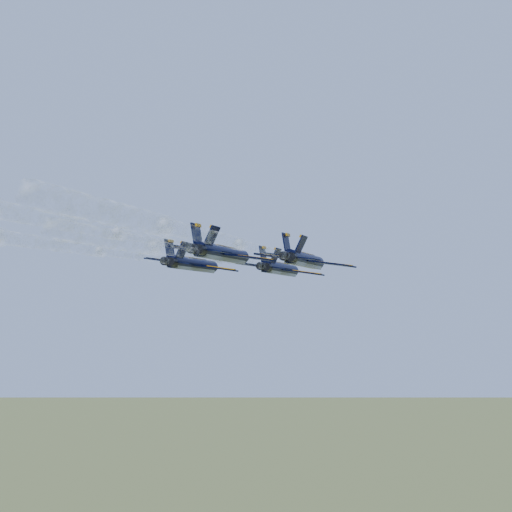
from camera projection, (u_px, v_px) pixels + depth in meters
The scene contains 8 objects.
jet_lead at pixel (281, 269), 115.12m from camera, with size 14.62×19.39×4.49m.
jet_left at pixel (194, 265), 107.07m from camera, with size 14.62×19.39×4.49m.
jet_right at pixel (305, 260), 100.38m from camera, with size 14.62×19.39×4.49m.
jet_slot at pixel (223, 254), 91.63m from camera, with size 14.62×19.39×4.49m.
smoke_trail_lead at pixel (166, 238), 76.06m from camera, with size 10.95×53.58×2.11m.
smoke_trail_left at pixel (15, 227), 68.00m from camera, with size 10.95×53.58×2.11m.
smoke_trail_right at pixel (178, 216), 61.32m from camera, with size 10.95×53.58×2.11m.
smoke_trail_slot at pixel (14, 198), 52.56m from camera, with size 10.95×53.58×2.11m.
Camera 1 is at (48.83, -89.89, 96.12)m, focal length 50.00 mm.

